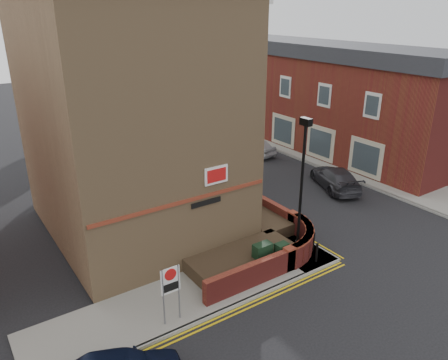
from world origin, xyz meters
TOP-DOWN VIEW (x-y plane):
  - ground at (0.00, 0.00)m, footprint 120.00×120.00m
  - pavement_corner at (-3.50, 1.50)m, footprint 13.00×3.00m
  - pavement_main at (2.00, 16.00)m, footprint 2.00×32.00m
  - pavement_far at (13.00, 13.00)m, footprint 4.00×40.00m
  - kerb_side at (-3.50, 0.00)m, footprint 13.00×0.15m
  - kerb_main_near at (3.00, 16.00)m, footprint 0.15×32.00m
  - kerb_main_far at (11.00, 13.00)m, footprint 0.15×40.00m
  - yellow_lines_side at (-3.50, -0.25)m, footprint 13.00×0.28m
  - yellow_lines_main at (3.25, 16.00)m, footprint 0.28×32.00m
  - corner_building at (-2.84, 8.00)m, footprint 8.95×10.40m
  - garden_wall at (0.00, 2.50)m, footprint 6.80×6.00m
  - lamppost at (1.60, 1.20)m, footprint 0.25×0.50m
  - utility_cabinet_large at (-0.30, 1.30)m, footprint 0.80×0.45m
  - utility_cabinet_small at (0.50, 1.00)m, footprint 0.55×0.40m
  - bollard_near at (2.00, 0.40)m, footprint 0.11×0.11m
  - bollard_far at (2.60, 1.20)m, footprint 0.11×0.11m
  - zone_sign at (-5.00, 0.50)m, footprint 0.72×0.07m
  - far_terrace at (14.50, 17.00)m, footprint 5.40×30.40m
  - far_terrace_cream at (14.50, 38.00)m, footprint 5.40×12.40m
  - tree_near at (2.00, 14.05)m, footprint 3.64×3.65m
  - tree_mid at (2.00, 22.05)m, footprint 4.03×4.03m
  - tree_far at (2.00, 30.05)m, footprint 3.81×3.81m
  - traffic_light_assembly at (2.40, 25.00)m, footprint 0.20×0.16m
  - silver_car_near at (3.93, 10.91)m, footprint 2.74×4.87m
  - red_car_main at (3.60, 16.00)m, footprint 2.59×4.62m
  - grey_car_far at (9.17, 5.92)m, footprint 3.51×4.91m
  - silver_car_far at (9.00, 14.00)m, footprint 1.98×4.04m

SIDE VIEW (x-z plane):
  - ground at x=0.00m, z-range 0.00..0.00m
  - garden_wall at x=0.00m, z-range -0.60..0.60m
  - yellow_lines_side at x=-3.50m, z-range 0.00..0.01m
  - yellow_lines_main at x=3.25m, z-range 0.00..0.01m
  - pavement_corner at x=-3.50m, z-range 0.00..0.12m
  - pavement_main at x=2.00m, z-range 0.00..0.12m
  - pavement_far at x=13.00m, z-range 0.00..0.12m
  - kerb_side at x=-3.50m, z-range 0.00..0.12m
  - kerb_main_near at x=3.00m, z-range 0.00..0.12m
  - kerb_main_far at x=11.00m, z-range 0.00..0.12m
  - bollard_near at x=2.00m, z-range 0.12..1.02m
  - bollard_far at x=2.60m, z-range 0.12..1.02m
  - red_car_main at x=3.60m, z-range 0.00..1.22m
  - grey_car_far at x=9.17m, z-range 0.00..1.32m
  - silver_car_far at x=9.00m, z-range 0.00..1.32m
  - utility_cabinet_small at x=0.50m, z-range 0.12..1.22m
  - utility_cabinet_large at x=-0.30m, z-range 0.12..1.32m
  - silver_car_near at x=3.93m, z-range 0.00..1.52m
  - zone_sign at x=-5.00m, z-range 0.54..2.74m
  - traffic_light_assembly at x=2.40m, z-range 0.68..4.88m
  - lamppost at x=1.60m, z-range 0.19..6.49m
  - far_terrace at x=14.50m, z-range 0.04..8.04m
  - far_terrace_cream at x=14.50m, z-range 0.05..8.05m
  - tree_near at x=2.00m, z-range 1.35..8.05m
  - tree_far at x=2.00m, z-range 1.41..8.42m
  - tree_mid at x=2.00m, z-range 1.49..8.91m
  - corner_building at x=-2.84m, z-range -0.57..13.03m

